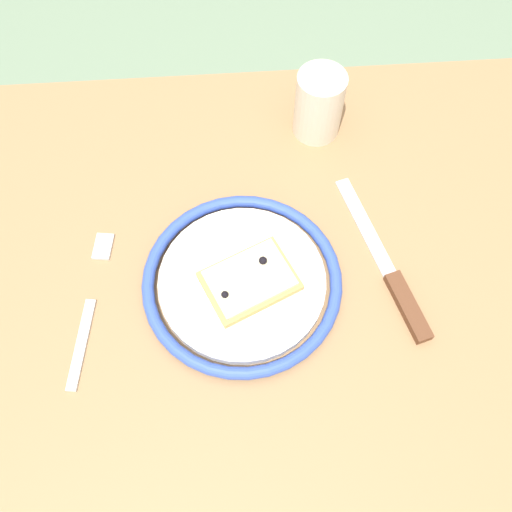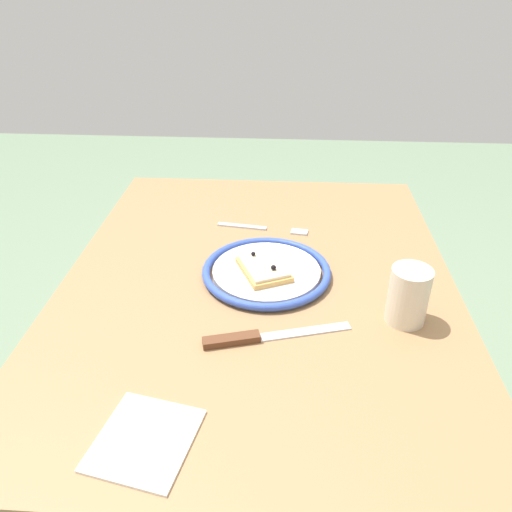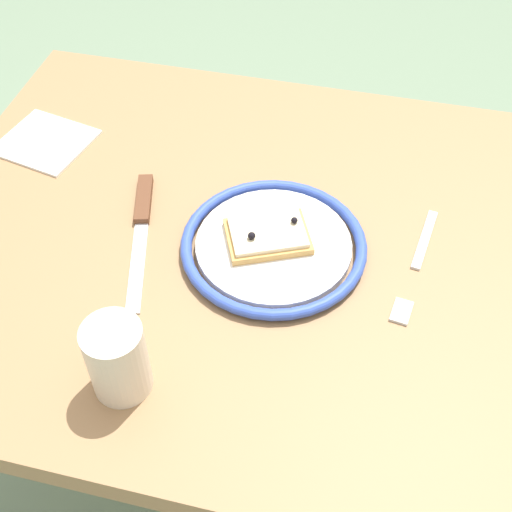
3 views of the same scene
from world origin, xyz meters
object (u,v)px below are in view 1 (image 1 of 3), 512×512
fork (90,305)px  cup (319,105)px  dining_table (255,322)px  knife (396,283)px  pizza_slice_near (250,280)px  plate (242,281)px

fork → cup: bearing=39.6°
dining_table → fork: size_ratio=4.67×
knife → cup: 0.26m
dining_table → cup: cup is taller
pizza_slice_near → cup: bearing=65.4°
plate → fork: 0.18m
fork → cup: (0.30, 0.25, 0.05)m
pizza_slice_near → knife: (0.18, -0.01, -0.02)m
pizza_slice_near → knife: pizza_slice_near is taller
cup → pizza_slice_near: bearing=-114.6°
dining_table → pizza_slice_near: (-0.01, 0.01, 0.12)m
dining_table → fork: (-0.20, -0.00, 0.10)m
plate → cup: (0.12, 0.23, 0.04)m
knife → dining_table: bearing=-179.8°
pizza_slice_near → cup: size_ratio=1.31×
fork → pizza_slice_near: bearing=3.2°
cup → plate: bearing=-116.8°
plate → fork: bearing=-175.2°
dining_table → plate: bearing=134.2°
knife → fork: bearing=-179.8°
knife → cup: size_ratio=2.42×
dining_table → fork: bearing=-179.8°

